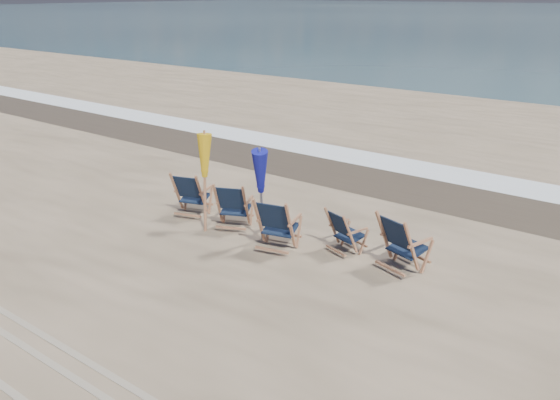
% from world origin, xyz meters
% --- Properties ---
extents(surf_foam, '(200.00, 1.40, 0.01)m').
position_xyz_m(surf_foam, '(0.00, 8.30, 0.00)').
color(surf_foam, silver).
rests_on(surf_foam, ground).
extents(wet_sand_strip, '(200.00, 2.60, 0.00)m').
position_xyz_m(wet_sand_strip, '(0.00, 6.80, 0.00)').
color(wet_sand_strip, '#42362A').
rests_on(wet_sand_strip, ground).
extents(tire_tracks, '(80.00, 1.30, 0.01)m').
position_xyz_m(tire_tracks, '(0.00, -2.80, 0.01)').
color(tire_tracks, gray).
rests_on(tire_tracks, ground).
extents(beach_chair_0, '(0.87, 0.92, 1.05)m').
position_xyz_m(beach_chair_0, '(-2.05, 2.22, 0.52)').
color(beach_chair_0, black).
rests_on(beach_chair_0, ground).
extents(beach_chair_1, '(0.92, 0.96, 1.05)m').
position_xyz_m(beach_chair_1, '(-0.88, 2.26, 0.52)').
color(beach_chair_1, black).
rests_on(beach_chair_1, ground).
extents(beach_chair_2, '(0.88, 0.94, 1.11)m').
position_xyz_m(beach_chair_2, '(0.45, 1.89, 0.56)').
color(beach_chair_2, black).
rests_on(beach_chair_2, ground).
extents(beach_chair_3, '(0.74, 0.79, 0.89)m').
position_xyz_m(beach_chair_3, '(1.39, 2.42, 0.44)').
color(beach_chair_3, black).
rests_on(beach_chair_3, ground).
extents(beach_chair_4, '(0.91, 0.97, 1.10)m').
position_xyz_m(beach_chair_4, '(2.58, 2.34, 0.55)').
color(beach_chair_4, black).
rests_on(beach_chair_4, ground).
extents(umbrella_yellow, '(0.30, 0.30, 1.96)m').
position_xyz_m(umbrella_yellow, '(-1.60, 1.87, 1.45)').
color(umbrella_yellow, '#9A6445').
rests_on(umbrella_yellow, ground).
extents(umbrella_blue, '(0.30, 0.30, 1.96)m').
position_xyz_m(umbrella_blue, '(-0.27, 1.97, 1.45)').
color(umbrella_blue, '#A5A5AD').
rests_on(umbrella_blue, ground).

